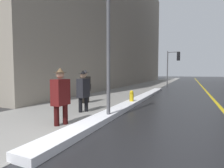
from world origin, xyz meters
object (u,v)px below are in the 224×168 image
pedestrian_nearside (83,89)px  lamp_post (108,33)px  pedestrian_in_fedora (61,94)px  traffic_light_near (174,61)px  pedestrian_with_shoulder_bag (86,85)px  fire_hydrant (132,98)px

pedestrian_nearside → lamp_post: bearing=66.2°
lamp_post → pedestrian_in_fedora: 2.41m
traffic_light_near → pedestrian_in_fedora: size_ratio=2.30×
lamp_post → pedestrian_in_fedora: (-1.00, -1.14, -1.88)m
traffic_light_near → lamp_post: bearing=-86.9°
lamp_post → pedestrian_nearside: lamp_post is taller
pedestrian_nearside → pedestrian_with_shoulder_bag: 2.06m
lamp_post → pedestrian_nearside: size_ratio=2.84×
pedestrian_with_shoulder_bag → fire_hydrant: bearing=102.1°
pedestrian_nearside → pedestrian_with_shoulder_bag: size_ratio=0.97×
traffic_light_near → pedestrian_with_shoulder_bag: 12.65m
lamp_post → pedestrian_nearside: (-1.37, 0.60, -1.90)m
pedestrian_in_fedora → pedestrian_nearside: (-0.37, 1.74, -0.03)m
pedestrian_in_fedora → pedestrian_with_shoulder_bag: 3.79m
pedestrian_nearside → fire_hydrant: bearing=151.3°
pedestrian_with_shoulder_bag → fire_hydrant: size_ratio=2.42×
lamp_post → pedestrian_with_shoulder_bag: size_ratio=2.74×
pedestrian_with_shoulder_bag → pedestrian_nearside: bearing=30.1°
lamp_post → pedestrian_nearside: 2.42m
lamp_post → pedestrian_with_shoulder_bag: 3.87m
lamp_post → traffic_light_near: size_ratio=1.20×
pedestrian_in_fedora → fire_hydrant: (0.87, 4.02, -0.58)m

